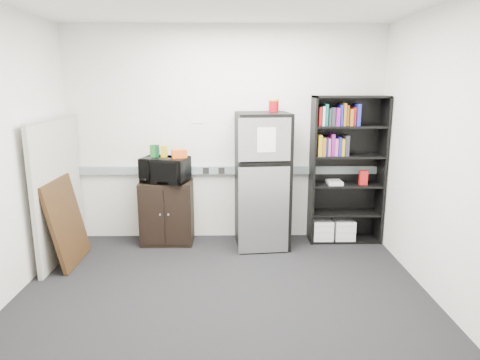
{
  "coord_description": "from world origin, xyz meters",
  "views": [
    {
      "loc": [
        0.11,
        -3.68,
        2.0
      ],
      "look_at": [
        0.18,
        0.9,
        0.96
      ],
      "focal_mm": 32.0,
      "sensor_mm": 36.0,
      "label": 1
    }
  ],
  "objects_px": {
    "bookshelf": "(345,167)",
    "microwave": "(165,170)",
    "cabinet": "(167,212)",
    "cubicle_partition": "(58,189)",
    "refrigerator": "(262,181)"
  },
  "relations": [
    {
      "from": "bookshelf",
      "to": "microwave",
      "type": "bearing_deg",
      "value": -177.92
    },
    {
      "from": "cabinet",
      "to": "microwave",
      "type": "height_order",
      "value": "microwave"
    },
    {
      "from": "cubicle_partition",
      "to": "cabinet",
      "type": "xyz_separation_m",
      "value": [
        1.16,
        0.42,
        -0.41
      ]
    },
    {
      "from": "cubicle_partition",
      "to": "cabinet",
      "type": "distance_m",
      "value": 1.3
    },
    {
      "from": "bookshelf",
      "to": "cubicle_partition",
      "type": "xyz_separation_m",
      "value": [
        -3.41,
        -0.49,
        -0.16
      ]
    },
    {
      "from": "bookshelf",
      "to": "cabinet",
      "type": "xyz_separation_m",
      "value": [
        -2.25,
        -0.07,
        -0.57
      ]
    },
    {
      "from": "bookshelf",
      "to": "microwave",
      "type": "height_order",
      "value": "bookshelf"
    },
    {
      "from": "cubicle_partition",
      "to": "microwave",
      "type": "bearing_deg",
      "value": 19.22
    },
    {
      "from": "bookshelf",
      "to": "refrigerator",
      "type": "bearing_deg",
      "value": -172.1
    },
    {
      "from": "cubicle_partition",
      "to": "refrigerator",
      "type": "relative_size",
      "value": 0.98
    },
    {
      "from": "cabinet",
      "to": "refrigerator",
      "type": "bearing_deg",
      "value": -3.83
    },
    {
      "from": "refrigerator",
      "to": "cubicle_partition",
      "type": "bearing_deg",
      "value": -177.23
    },
    {
      "from": "bookshelf",
      "to": "cubicle_partition",
      "type": "bearing_deg",
      "value": -171.87
    },
    {
      "from": "bookshelf",
      "to": "refrigerator",
      "type": "relative_size",
      "value": 1.12
    },
    {
      "from": "microwave",
      "to": "refrigerator",
      "type": "distance_m",
      "value": 1.2
    }
  ]
}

